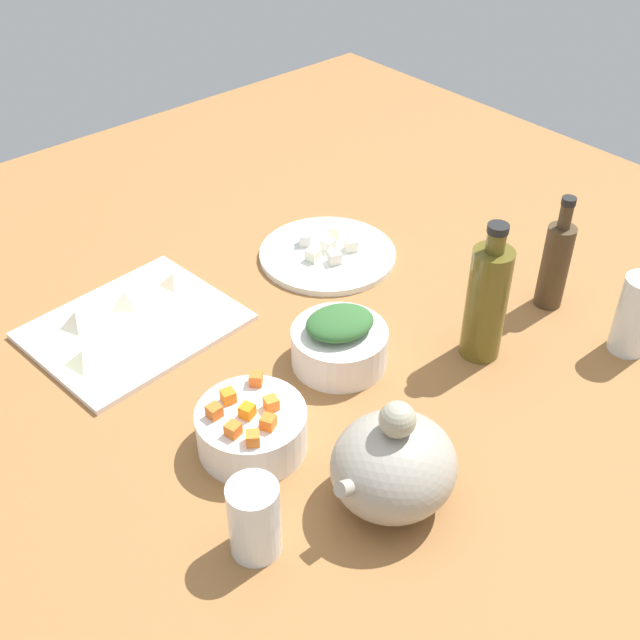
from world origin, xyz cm
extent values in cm
cube|color=olive|center=(0.00, 0.00, 1.50)|extent=(190.00, 190.00, 3.00)
cube|color=white|center=(20.38, -23.22, 3.50)|extent=(33.78, 28.41, 1.00)
cylinder|color=white|center=(-17.81, -18.25, 3.60)|extent=(25.31, 25.31, 1.20)
cylinder|color=white|center=(0.57, 5.18, 6.10)|extent=(14.96, 14.96, 6.20)
cylinder|color=white|center=(21.53, 10.42, 6.19)|extent=(15.27, 15.27, 6.38)
ellipsoid|color=#A19A8B|center=(13.68, 29.66, 9.27)|extent=(16.41, 15.68, 12.53)
sphere|color=#A59F86|center=(13.68, 29.66, 17.37)|extent=(4.59, 4.59, 4.59)
cylinder|color=#A19A8B|center=(20.66, 29.66, 10.83)|extent=(5.38, 2.00, 3.93)
cylinder|color=#443320|center=(-36.81, 17.30, 10.52)|extent=(4.67, 4.67, 15.04)
cylinder|color=#443320|center=(-36.81, 17.30, 20.18)|extent=(2.10, 2.10, 4.27)
cylinder|color=black|center=(-36.81, 17.30, 22.91)|extent=(2.34, 2.34, 1.20)
cylinder|color=brown|center=(-17.85, 18.00, 12.50)|extent=(6.32, 6.32, 19.00)
cylinder|color=brown|center=(-17.85, 18.00, 23.63)|extent=(2.84, 2.84, 3.27)
cylinder|color=black|center=(-17.85, 18.00, 25.87)|extent=(3.16, 3.16, 1.20)
cylinder|color=white|center=(31.48, 24.11, 8.38)|extent=(6.37, 6.37, 10.76)
cylinder|color=white|center=(-36.24, 32.93, 9.71)|extent=(5.95, 5.95, 13.42)
cube|color=orange|center=(18.89, 11.60, 10.28)|extent=(2.21, 2.21, 1.80)
cube|color=orange|center=(24.69, 15.10, 10.28)|extent=(2.51, 2.51, 1.80)
cube|color=orange|center=(17.44, 6.35, 10.28)|extent=(2.55, 2.55, 1.80)
cube|color=orange|center=(25.56, 7.80, 10.28)|extent=(1.89, 1.89, 1.80)
cube|color=orange|center=(25.66, 12.17, 10.28)|extent=(2.18, 2.18, 1.80)
cube|color=orange|center=(21.40, 14.13, 10.28)|extent=(2.42, 2.42, 1.80)
cube|color=orange|center=(22.43, 6.65, 10.28)|extent=(2.12, 2.12, 1.80)
cube|color=orange|center=(22.22, 10.65, 10.28)|extent=(2.30, 2.30, 1.80)
ellipsoid|color=#30612E|center=(0.57, 5.18, 10.81)|extent=(12.64, 11.16, 3.20)
cube|color=#FBF0CD|center=(-22.39, -21.26, 5.30)|extent=(3.04, 3.04, 2.20)
cube|color=#F0E1CD|center=(-21.48, -15.85, 5.30)|extent=(2.96, 2.96, 2.20)
cube|color=silver|center=(-18.24, -18.58, 5.30)|extent=(2.61, 2.61, 2.20)
cube|color=white|center=(-13.99, -17.92, 5.30)|extent=(2.63, 2.63, 2.20)
cube|color=silver|center=(-16.36, -14.71, 5.30)|extent=(2.88, 2.88, 2.20)
cube|color=silver|center=(-16.30, -22.85, 5.30)|extent=(3.10, 3.10, 2.20)
pyramid|color=beige|center=(27.57, -28.68, 5.54)|extent=(5.58, 5.44, 3.08)
pyramid|color=beige|center=(31.14, -19.81, 5.21)|extent=(6.42, 6.57, 2.41)
pyramid|color=beige|center=(18.45, -28.53, 5.18)|extent=(4.82, 4.56, 2.37)
pyramid|color=beige|center=(9.07, -28.55, 5.09)|extent=(5.71, 5.79, 2.19)
camera|label=1|loc=(65.25, 74.57, 85.35)|focal=44.90mm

